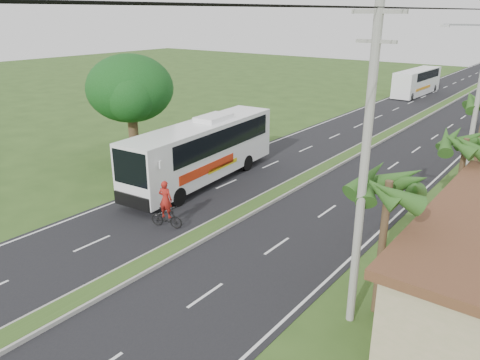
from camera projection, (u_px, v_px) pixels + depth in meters
The scene contains 13 objects.
ground at pixel (143, 267), 19.79m from camera, with size 180.00×180.00×0.00m, color #2E4A1B.
road_asphalt at pixel (347, 157), 34.77m from camera, with size 14.00×160.00×0.02m, color black.
median_strip at pixel (347, 156), 34.74m from camera, with size 1.20×160.00×0.18m.
lane_edge_left at pixel (272, 143), 38.59m from camera, with size 0.12×160.00×0.01m, color silver.
lane_edge_right at pixel (441, 175), 30.97m from camera, with size 0.12×160.00×0.01m, color silver.
palm_verge_a at pixel (389, 188), 15.31m from camera, with size 2.40×2.40×5.45m.
palm_verge_b at pixel (466, 143), 21.96m from camera, with size 2.40×2.40×5.05m.
shade_tree at pixel (129, 90), 32.47m from camera, with size 6.30×6.00×7.54m.
utility_pole_a at pixel (364, 166), 14.53m from camera, with size 1.60×0.28×11.00m.
utility_pole_b at pixel (480, 86), 26.34m from camera, with size 3.20×0.28×12.00m.
coach_bus_main at pixel (203, 148), 29.07m from camera, with size 3.68×12.68×4.04m.
coach_bus_far at pixel (417, 81), 60.09m from camera, with size 2.71×11.08×3.21m.
motorcyclist at pixel (166, 210), 23.13m from camera, with size 1.78×0.97×2.48m.
Camera 1 is at (13.76, -11.35, 10.20)m, focal length 35.00 mm.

